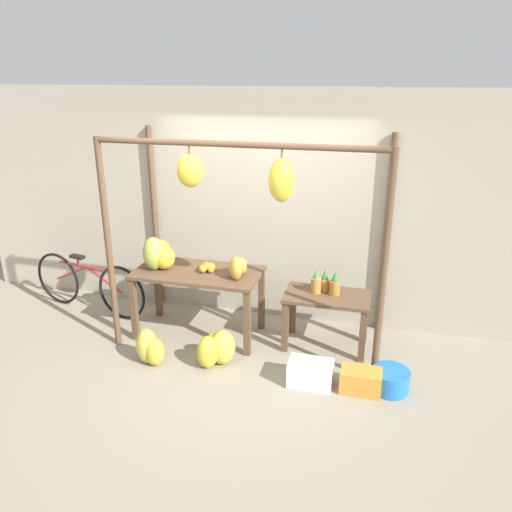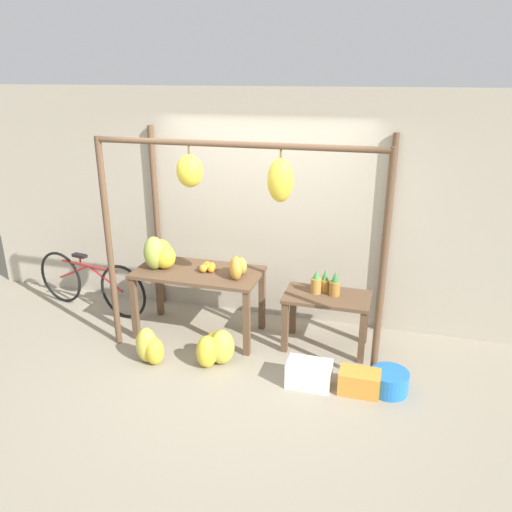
{
  "view_description": "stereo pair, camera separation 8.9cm",
  "coord_description": "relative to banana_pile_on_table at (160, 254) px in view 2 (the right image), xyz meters",
  "views": [
    {
      "loc": [
        1.39,
        -4.35,
        2.94
      ],
      "look_at": [
        0.08,
        0.61,
        1.05
      ],
      "focal_mm": 35.0,
      "sensor_mm": 36.0,
      "label": 1
    },
    {
      "loc": [
        1.48,
        -4.33,
        2.94
      ],
      "look_at": [
        0.08,
        0.61,
        1.05
      ],
      "focal_mm": 35.0,
      "sensor_mm": 36.0,
      "label": 2
    }
  ],
  "objects": [
    {
      "name": "stall_awning",
      "position": [
        1.08,
        -0.17,
        0.69
      ],
      "size": [
        2.95,
        1.29,
        2.35
      ],
      "color": "brown",
      "rests_on": "ground_plane"
    },
    {
      "name": "display_table_side",
      "position": [
        1.94,
        0.13,
        -0.47
      ],
      "size": [
        0.94,
        0.55,
        0.64
      ],
      "color": "brown",
      "rests_on": "ground_plane"
    },
    {
      "name": "pineapple_cluster",
      "position": [
        1.91,
        0.18,
        -0.22
      ],
      "size": [
        0.32,
        0.2,
        0.28
      ],
      "color": "#A3702D",
      "rests_on": "display_table_side"
    },
    {
      "name": "banana_pile_ground_right",
      "position": [
        0.87,
        -0.54,
        -0.79
      ],
      "size": [
        0.47,
        0.45,
        0.39
      ],
      "color": "gold",
      "rests_on": "ground_plane"
    },
    {
      "name": "fruit_crate_purple",
      "position": [
        2.39,
        -0.65,
        -0.86
      ],
      "size": [
        0.4,
        0.25,
        0.23
      ],
      "color": "orange",
      "rests_on": "ground_plane"
    },
    {
      "name": "shop_wall_back",
      "position": [
        1.07,
        0.79,
        0.43
      ],
      "size": [
        8.0,
        0.08,
        2.8
      ],
      "color": "#B2A893",
      "rests_on": "ground_plane"
    },
    {
      "name": "orange_pile",
      "position": [
        0.56,
        0.07,
        -0.12
      ],
      "size": [
        0.18,
        0.2,
        0.1
      ],
      "color": "orange",
      "rests_on": "display_table_main"
    },
    {
      "name": "parked_bicycle",
      "position": [
        -1.15,
        0.25,
        -0.6
      ],
      "size": [
        1.76,
        0.37,
        0.75
      ],
      "color": "black",
      "rests_on": "ground_plane"
    },
    {
      "name": "display_table_main",
      "position": [
        0.46,
        0.03,
        -0.29
      ],
      "size": [
        1.45,
        0.73,
        0.8
      ],
      "color": "brown",
      "rests_on": "ground_plane"
    },
    {
      "name": "banana_pile_ground_left",
      "position": [
        0.18,
        -0.72,
        -0.79
      ],
      "size": [
        0.38,
        0.3,
        0.4
      ],
      "color": "gold",
      "rests_on": "ground_plane"
    },
    {
      "name": "fruit_crate_white",
      "position": [
        1.9,
        -0.67,
        -0.85
      ],
      "size": [
        0.44,
        0.27,
        0.26
      ],
      "color": "silver",
      "rests_on": "ground_plane"
    },
    {
      "name": "banana_pile_on_table",
      "position": [
        0.0,
        0.0,
        0.0
      ],
      "size": [
        0.43,
        0.4,
        0.39
      ],
      "color": "yellow",
      "rests_on": "display_table_main"
    },
    {
      "name": "blue_bucket",
      "position": [
        2.67,
        -0.56,
        -0.86
      ],
      "size": [
        0.38,
        0.38,
        0.22
      ],
      "color": "blue",
      "rests_on": "ground_plane"
    },
    {
      "name": "papaya_pile",
      "position": [
        0.95,
        -0.02,
        -0.06
      ],
      "size": [
        0.23,
        0.36,
        0.24
      ],
      "color": "#B2993D",
      "rests_on": "display_table_main"
    },
    {
      "name": "ground_plane",
      "position": [
        1.07,
        -0.57,
        -0.97
      ],
      "size": [
        20.0,
        20.0,
        0.0
      ],
      "primitive_type": "plane",
      "color": "gray"
    }
  ]
}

